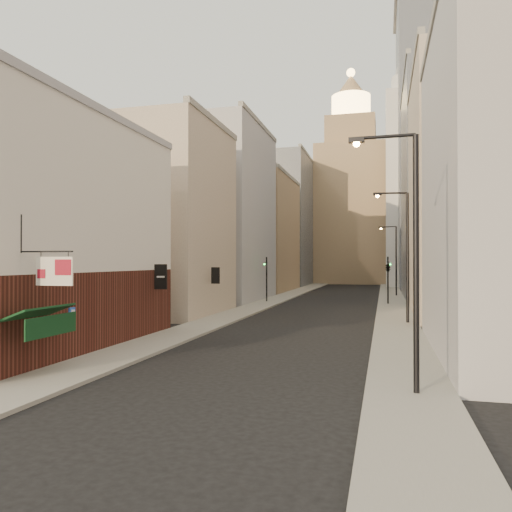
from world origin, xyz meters
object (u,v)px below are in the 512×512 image
(streetlamp_near, at_px, (409,246))
(streetlamp_mid, at_px, (404,249))
(streetlamp_far, at_px, (394,256))
(traffic_light_right, at_px, (388,267))
(white_tower, at_px, (409,181))
(traffic_light_left, at_px, (267,272))
(clock_tower, at_px, (351,198))

(streetlamp_near, xyz_separation_m, streetlamp_mid, (0.57, 19.80, 0.38))
(streetlamp_near, xyz_separation_m, streetlamp_far, (0.47, 48.98, 0.13))
(streetlamp_mid, distance_m, traffic_light_right, 16.23)
(white_tower, xyz_separation_m, streetlamp_mid, (-2.97, -54.20, -13.18))
(white_tower, height_order, streetlamp_near, white_tower)
(streetlamp_far, relative_size, traffic_light_left, 1.81)
(streetlamp_near, relative_size, streetlamp_far, 0.98)
(streetlamp_far, bearing_deg, white_tower, 102.91)
(streetlamp_mid, relative_size, streetlamp_far, 1.05)
(streetlamp_near, relative_size, traffic_light_right, 1.77)
(traffic_light_left, distance_m, traffic_light_right, 12.87)
(streetlamp_far, bearing_deg, streetlamp_mid, -69.90)
(white_tower, bearing_deg, clock_tower, 128.16)
(streetlamp_far, height_order, traffic_light_right, streetlamp_far)
(streetlamp_far, distance_m, traffic_light_left, 19.21)
(white_tower, height_order, traffic_light_left, white_tower)
(streetlamp_near, height_order, traffic_light_left, streetlamp_near)
(white_tower, distance_m, streetlamp_near, 75.31)
(clock_tower, relative_size, streetlamp_near, 5.08)
(streetlamp_far, xyz_separation_m, traffic_light_right, (-0.90, -13.06, -1.23))
(white_tower, distance_m, traffic_light_right, 40.99)
(white_tower, bearing_deg, streetlamp_far, -96.99)
(streetlamp_mid, height_order, streetlamp_far, streetlamp_mid)
(clock_tower, bearing_deg, traffic_light_right, -82.31)
(white_tower, height_order, streetlamp_far, white_tower)
(clock_tower, xyz_separation_m, streetlamp_far, (7.94, -39.01, -12.46))
(streetlamp_mid, relative_size, traffic_light_right, 1.90)
(clock_tower, distance_m, streetlamp_mid, 69.75)
(streetlamp_near, bearing_deg, traffic_light_left, 112.17)
(streetlamp_mid, bearing_deg, white_tower, 78.95)
(traffic_light_right, bearing_deg, traffic_light_left, -6.31)
(streetlamp_near, xyz_separation_m, traffic_light_right, (-0.43, 35.93, -1.11))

